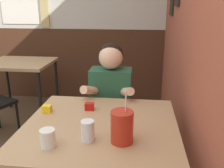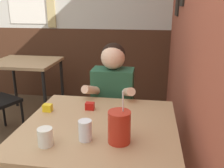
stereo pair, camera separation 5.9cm
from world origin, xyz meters
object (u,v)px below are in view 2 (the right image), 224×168
(cocktail_pitcher, at_px, (119,127))
(background_table, at_px, (26,68))
(main_table, at_px, (100,134))
(person_seated, at_px, (113,108))

(cocktail_pitcher, bearing_deg, background_table, 129.29)
(background_table, bearing_deg, main_table, -50.63)
(person_seated, height_order, cocktail_pitcher, person_seated)
(cocktail_pitcher, bearing_deg, person_seated, 101.00)
(main_table, relative_size, person_seated, 0.80)
(background_table, height_order, person_seated, person_seated)
(person_seated, bearing_deg, cocktail_pitcher, -79.00)
(main_table, bearing_deg, cocktail_pitcher, -51.38)
(person_seated, bearing_deg, background_table, 143.34)
(main_table, bearing_deg, person_seated, 91.05)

